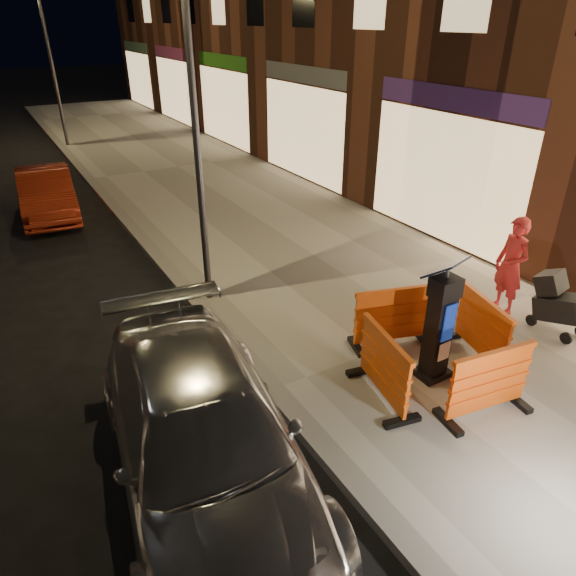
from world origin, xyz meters
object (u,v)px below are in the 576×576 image
parking_kiosk (440,323)px  barrier_bldgside (482,329)px  car_red (52,215)px  stroller (560,305)px  barrier_back (392,317)px  barrier_kerbside (384,367)px  car_silver (208,480)px  barrier_front (489,383)px  man (511,266)px

parking_kiosk → barrier_bldgside: 1.03m
car_red → stroller: 12.55m
barrier_back → barrier_bldgside: 1.34m
barrier_kerbside → car_red: barrier_kerbside is taller
barrier_back → stroller: barrier_back is taller
car_silver → stroller: (6.21, -0.13, 0.65)m
barrier_kerbside → car_silver: size_ratio=0.27×
barrier_front → barrier_kerbside: (-0.95, 0.95, 0.00)m
barrier_front → stroller: bearing=25.4°
parking_kiosk → car_red: size_ratio=0.47×
barrier_front → stroller: 2.78m
barrier_bldgside → car_red: barrier_bldgside is taller
barrier_front → car_silver: size_ratio=0.27×
barrier_front → stroller: (2.66, 0.81, -0.01)m
barrier_kerbside → car_silver: (-2.60, -0.01, -0.65)m
barrier_kerbside → stroller: size_ratio=1.30×
car_silver → parking_kiosk: bearing=8.2°
barrier_back → man: bearing=12.0°
barrier_front → car_silver: 3.73m
car_silver → barrier_bldgside: bearing=8.2°
barrier_bldgside → car_red: (-4.68, 10.65, -0.65)m
barrier_front → barrier_back: size_ratio=1.00×
parking_kiosk → stroller: parking_kiosk is taller
barrier_front → barrier_back: (0.00, 1.90, 0.00)m
barrier_kerbside → stroller: (3.61, -0.14, -0.01)m
parking_kiosk → man: bearing=30.6°
parking_kiosk → barrier_back: bearing=103.4°
car_silver → stroller: stroller is taller
car_red → man: man is taller
barrier_back → stroller: 2.87m
barrier_back → man: size_ratio=0.73×
barrier_back → stroller: size_ratio=1.30×
man → barrier_back: bearing=-85.1°
barrier_kerbside → car_red: size_ratio=0.34×
barrier_kerbside → barrier_front: bearing=-123.6°
barrier_front → barrier_bldgside: 1.34m
car_silver → barrier_back: bearing=23.2°
barrier_bldgside → barrier_kerbside: bearing=105.4°
barrier_back → car_red: (-3.73, 9.70, -0.65)m
barrier_front → barrier_kerbside: same height
car_silver → barrier_front: bearing=-6.8°
car_red → barrier_kerbside: bearing=-70.8°
barrier_back → man: man is taller
parking_kiosk → barrier_bldgside: (0.95, 0.00, -0.40)m
barrier_front → stroller: barrier_front is taller
car_red → stroller: bearing=-54.8°
barrier_bldgside → car_silver: barrier_bldgside is taller
parking_kiosk → barrier_kerbside: (-0.95, 0.00, -0.40)m
barrier_back → barrier_bldgside: size_ratio=1.00×
stroller → car_silver: bearing=168.1°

